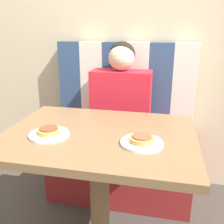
% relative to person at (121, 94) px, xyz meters
% --- Properties ---
extents(wall_back, '(7.00, 0.05, 2.60)m').
position_rel_person_xyz_m(wall_back, '(0.00, 0.29, 0.51)').
color(wall_back, '#C6B28E').
rests_on(wall_back, ground_plane).
extents(booth_seat, '(1.03, 0.47, 0.48)m').
position_rel_person_xyz_m(booth_seat, '(0.00, -0.00, -0.55)').
color(booth_seat, maroon).
rests_on(booth_seat, ground_plane).
extents(booth_backrest, '(1.03, 0.09, 0.65)m').
position_rel_person_xyz_m(booth_backrest, '(0.00, 0.19, 0.01)').
color(booth_backrest, navy).
rests_on(booth_backrest, booth_seat).
extents(dining_table, '(0.90, 0.68, 0.76)m').
position_rel_person_xyz_m(dining_table, '(0.00, -0.60, -0.15)').
color(dining_table, brown).
rests_on(dining_table, ground_plane).
extents(person, '(0.41, 0.20, 0.67)m').
position_rel_person_xyz_m(person, '(0.00, 0.00, 0.00)').
color(person, red).
rests_on(person, booth_seat).
extents(plate_left, '(0.18, 0.18, 0.01)m').
position_rel_person_xyz_m(plate_left, '(-0.21, -0.69, -0.03)').
color(plate_left, white).
rests_on(plate_left, dining_table).
extents(plate_right, '(0.18, 0.18, 0.01)m').
position_rel_person_xyz_m(plate_right, '(0.21, -0.69, -0.03)').
color(plate_right, white).
rests_on(plate_right, dining_table).
extents(pizza_left, '(0.10, 0.10, 0.03)m').
position_rel_person_xyz_m(pizza_left, '(-0.21, -0.69, -0.01)').
color(pizza_left, '#C68E47').
rests_on(pizza_left, plate_left).
extents(pizza_right, '(0.10, 0.10, 0.03)m').
position_rel_person_xyz_m(pizza_right, '(0.21, -0.69, -0.01)').
color(pizza_right, '#C68E47').
rests_on(pizza_right, plate_right).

